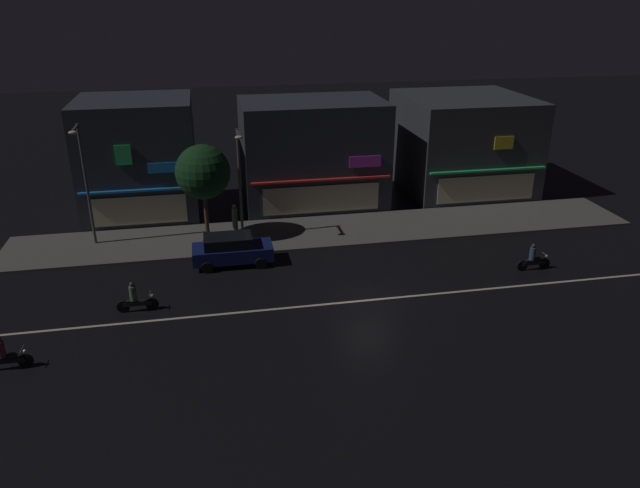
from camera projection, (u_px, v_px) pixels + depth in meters
The scene contains 15 objects.
ground_plane at pixel (368, 300), 28.95m from camera, with size 140.00×140.00×0.00m, color black.
lane_divider_stripe at pixel (368, 300), 28.95m from camera, with size 36.26×0.16×0.01m, color beige.
sidewalk_far at pixel (329, 231), 37.06m from camera, with size 38.17×5.08×0.14m, color #5B5954.
storefront_left_block at pixel (462, 143), 44.09m from camera, with size 8.72×9.11×6.79m.
storefront_center_block at pixel (313, 153), 40.80m from camera, with size 9.54×6.41×7.10m.
storefront_right_block at pixel (139, 158), 38.88m from camera, with size 7.15×6.81×7.53m.
streetlamp_west at pixel (84, 176), 33.32m from camera, with size 0.44×1.64×7.01m.
streetlamp_mid at pixel (240, 175), 34.41m from camera, with size 0.44×1.64×6.50m.
pedestrian_on_sidewalk at pixel (235, 218), 36.57m from camera, with size 0.33×0.33×1.73m.
street_tree at pixel (203, 172), 34.25m from camera, with size 3.16×3.16×5.65m.
parked_car_near_kerb at pixel (231, 249), 32.44m from camera, with size 4.30×1.98×1.67m.
motorcycle_lead at pixel (136, 299), 27.75m from camera, with size 1.90×0.60×1.52m.
motorcycle_following at pixel (5, 356), 23.48m from camera, with size 1.90×0.60×1.52m.
motorcycle_opposite_lane at pixel (533, 259), 31.86m from camera, with size 1.90×0.60×1.52m.
traffic_cone at pixel (235, 256), 33.11m from camera, with size 0.36×0.36×0.55m, color orange.
Camera 1 is at (-7.15, -24.62, 13.91)m, focal length 33.64 mm.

